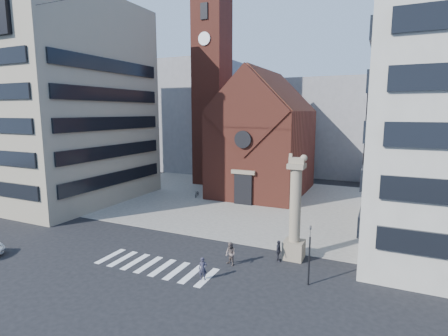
{
  "coord_description": "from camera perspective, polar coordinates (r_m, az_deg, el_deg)",
  "views": [
    {
      "loc": [
        16.19,
        -24.08,
        11.92
      ],
      "look_at": [
        1.37,
        8.0,
        6.22
      ],
      "focal_mm": 28.0,
      "sensor_mm": 36.0,
      "label": 1
    }
  ],
  "objects": [
    {
      "name": "campanile",
      "position": [
        58.41,
        -1.95,
        12.9
      ],
      "size": [
        5.5,
        5.5,
        31.2
      ],
      "color": "maroon",
      "rests_on": "ground"
    },
    {
      "name": "piazza",
      "position": [
        47.53,
        4.08,
        -5.35
      ],
      "size": [
        46.0,
        30.0,
        0.05
      ],
      "primitive_type": "cube",
      "color": "#9B968D",
      "rests_on": "ground"
    },
    {
      "name": "ground",
      "position": [
        31.37,
        -8.67,
        -13.28
      ],
      "size": [
        120.0,
        120.0,
        0.0
      ],
      "primitive_type": "plane",
      "color": "black",
      "rests_on": "ground"
    },
    {
      "name": "bg_block_left",
      "position": [
        73.6,
        -4.71,
        8.42
      ],
      "size": [
        16.0,
        14.0,
        22.0
      ],
      "primitive_type": "cube",
      "color": "gray",
      "rests_on": "ground"
    },
    {
      "name": "pedestrian_1",
      "position": [
        28.11,
        1.07,
        -13.85
      ],
      "size": [
        1.13,
        1.04,
        1.87
      ],
      "primitive_type": "imported",
      "rotation": [
        0.0,
        0.0,
        -0.47
      ],
      "color": "#63544F",
      "rests_on": "ground"
    },
    {
      "name": "scooter_4",
      "position": [
        46.62,
        2.94,
        -5.01
      ],
      "size": [
        1.03,
        1.87,
        0.93
      ],
      "primitive_type": "imported",
      "rotation": [
        0.0,
        0.0,
        0.25
      ],
      "color": "black",
      "rests_on": "piazza"
    },
    {
      "name": "lion_column",
      "position": [
        29.04,
        11.52,
        -7.98
      ],
      "size": [
        1.63,
        1.6,
        8.68
      ],
      "color": "gray",
      "rests_on": "ground"
    },
    {
      "name": "scooter_3",
      "position": [
        47.25,
        1.01,
        -4.74
      ],
      "size": [
        0.89,
        1.79,
        1.03
      ],
      "primitive_type": "imported",
      "rotation": [
        0.0,
        0.0,
        0.25
      ],
      "color": "black",
      "rests_on": "piazza"
    },
    {
      "name": "scooter_5",
      "position": [
        46.02,
        4.93,
        -5.15
      ],
      "size": [
        0.89,
        1.79,
        1.03
      ],
      "primitive_type": "imported",
      "rotation": [
        0.0,
        0.0,
        0.25
      ],
      "color": "black",
      "rests_on": "piazza"
    },
    {
      "name": "traffic_light",
      "position": [
        25.36,
        13.77,
        -13.44
      ],
      "size": [
        0.13,
        0.16,
        4.3
      ],
      "color": "black",
      "rests_on": "ground"
    },
    {
      "name": "pedestrian_2",
      "position": [
        29.17,
        8.88,
        -13.22
      ],
      "size": [
        0.53,
        1.06,
        1.74
      ],
      "primitive_type": "imported",
      "rotation": [
        0.0,
        0.0,
        1.68
      ],
      "color": "#25242C",
      "rests_on": "ground"
    },
    {
      "name": "zebra_crossing",
      "position": [
        28.83,
        -11.12,
        -15.44
      ],
      "size": [
        10.2,
        3.2,
        0.01
      ],
      "primitive_type": null,
      "color": "white",
      "rests_on": "ground"
    },
    {
      "name": "pedestrian_0",
      "position": [
        25.99,
        -3.49,
        -16.11
      ],
      "size": [
        0.72,
        0.63,
        1.67
      ],
      "primitive_type": "imported",
      "rotation": [
        0.0,
        0.0,
        0.46
      ],
      "color": "#292737",
      "rests_on": "ground"
    },
    {
      "name": "scooter_0",
      "position": [
        49.49,
        -4.44,
        -4.19
      ],
      "size": [
        1.03,
        1.87,
        0.93
      ],
      "primitive_type": "imported",
      "rotation": [
        0.0,
        0.0,
        0.25
      ],
      "color": "black",
      "rests_on": "piazza"
    },
    {
      "name": "scooter_2",
      "position": [
        47.96,
        -0.86,
        -4.6
      ],
      "size": [
        1.03,
        1.87,
        0.93
      ],
      "primitive_type": "imported",
      "rotation": [
        0.0,
        0.0,
        0.25
      ],
      "color": "black",
      "rests_on": "piazza"
    },
    {
      "name": "bg_block_right",
      "position": [
        66.33,
        30.14,
        8.01
      ],
      "size": [
        16.0,
        14.0,
        24.0
      ],
      "primitive_type": "cube",
      "color": "gray",
      "rests_on": "ground"
    },
    {
      "name": "scooter_6",
      "position": [
        45.5,
        6.96,
        -5.42
      ],
      "size": [
        1.03,
        1.87,
        0.93
      ],
      "primitive_type": "imported",
      "rotation": [
        0.0,
        0.0,
        0.25
      ],
      "color": "black",
      "rests_on": "piazza"
    },
    {
      "name": "scooter_1",
      "position": [
        48.69,
        -2.68,
        -4.33
      ],
      "size": [
        0.89,
        1.79,
        1.03
      ],
      "primitive_type": "imported",
      "rotation": [
        0.0,
        0.0,
        0.25
      ],
      "color": "black",
      "rests_on": "piazza"
    },
    {
      "name": "bg_block_mid",
      "position": [
        69.89,
        16.49,
        6.4
      ],
      "size": [
        14.0,
        12.0,
        18.0
      ],
      "primitive_type": "cube",
      "color": "gray",
      "rests_on": "ground"
    },
    {
      "name": "building_left",
      "position": [
        52.71,
        -25.27,
        9.48
      ],
      "size": [
        18.0,
        20.0,
        26.0
      ],
      "primitive_type": "cube",
      "color": "gray",
      "rests_on": "ground"
    },
    {
      "name": "church",
      "position": [
        51.87,
        6.55,
        4.75
      ],
      "size": [
        12.0,
        16.65,
        18.0
      ],
      "color": "maroon",
      "rests_on": "ground"
    }
  ]
}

